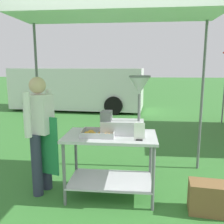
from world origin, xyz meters
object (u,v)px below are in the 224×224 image
Objects in this scene: stall_canopy at (111,12)px; donut_tray at (98,134)px; donut_cart at (110,152)px; supply_crate at (212,198)px; vendor at (40,130)px; donut_fryer at (127,112)px; menu_sign at (139,133)px; van_white at (79,88)px.

stall_canopy is 6.97× the size of donut_tray.
donut_cart is 1.35m from supply_crate.
donut_cart is at bearing -0.16° from vendor.
donut_tray is 0.56× the size of donut_fryer.
vendor reaches higher than supply_crate.
stall_canopy is 5.33× the size of supply_crate.
stall_canopy is 1.54m from menu_sign.
donut_tray is at bearing -74.47° from van_white.
supply_crate is 7.84m from van_white.
vendor is (-0.96, 0.00, 0.29)m from donut_cart.
donut_tray is (-0.15, -0.05, 0.26)m from donut_cart.
van_white reaches higher than menu_sign.
van_white reaches higher than donut_cart.
menu_sign is (0.17, -0.29, -0.20)m from donut_fryer.
stall_canopy is at bearing 5.76° from vendor.
donut_cart is at bearing 18.73° from donut_tray.
stall_canopy is 2.51× the size of donut_cart.
supply_crate is (1.41, -0.23, -0.69)m from donut_tray.
donut_tray is at bearing 163.69° from menu_sign.
donut_tray is 1.58m from supply_crate.
van_white is at bearing 107.07° from stall_canopy.
vendor is 2.34m from supply_crate.
stall_canopy reaches higher than donut_fryer.
van_white is at bearing 115.06° from supply_crate.
menu_sign is at bearing -70.86° from van_white.
stall_canopy is 2.58m from supply_crate.
donut_cart is at bearing -90.00° from stall_canopy.
donut_cart is 1.56× the size of donut_fryer.
van_white is at bearing 108.63° from donut_fryer.
van_white is (-1.10, 6.79, -0.03)m from vendor.
menu_sign is 1.35m from vendor.
donut_cart is 2.12× the size of supply_crate.
donut_fryer is 0.39m from menu_sign.
donut_cart is 0.75× the size of vendor.
vendor is at bearing 172.60° from supply_crate.
stall_canopy is 1.27m from donut_fryer.
donut_tray is (-0.15, -0.15, -1.53)m from stall_canopy.
donut_tray is 0.08× the size of van_white.
menu_sign is (0.37, -0.31, -1.46)m from stall_canopy.
menu_sign is 0.04× the size of van_white.
donut_fryer is 3.57× the size of menu_sign.
donut_cart is at bearing 167.22° from supply_crate.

